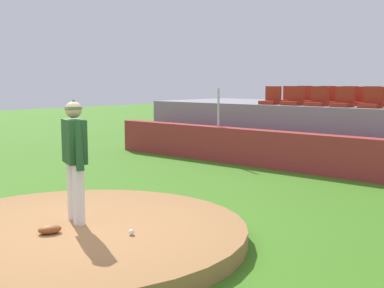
% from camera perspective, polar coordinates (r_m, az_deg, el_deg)
% --- Properties ---
extents(ground_plane, '(60.00, 60.00, 0.00)m').
position_cam_1_polar(ground_plane, '(7.23, -12.90, -10.69)').
color(ground_plane, '#3D771B').
extents(pitchers_mound, '(4.68, 4.68, 0.23)m').
position_cam_1_polar(pitchers_mound, '(7.19, -12.92, -9.83)').
color(pitchers_mound, '#A26E40').
rests_on(pitchers_mound, ground_plane).
extents(pitcher, '(0.72, 0.41, 1.71)m').
position_cam_1_polar(pitcher, '(7.19, -13.02, -0.82)').
color(pitcher, silver).
rests_on(pitcher, pitchers_mound).
extents(baseball, '(0.07, 0.07, 0.07)m').
position_cam_1_polar(baseball, '(6.63, -6.80, -9.80)').
color(baseball, white).
rests_on(baseball, pitchers_mound).
extents(fielding_glove, '(0.29, 0.35, 0.11)m').
position_cam_1_polar(fielding_glove, '(6.90, -15.66, -9.20)').
color(fielding_glove, brown).
rests_on(fielding_glove, pitchers_mound).
extents(brick_barrier, '(13.21, 0.40, 0.94)m').
position_cam_1_polar(brick_barrier, '(12.32, 13.83, -1.11)').
color(brick_barrier, '#A03030').
rests_on(brick_barrier, ground_plane).
extents(fence_post_left, '(0.06, 0.06, 1.04)m').
position_cam_1_polar(fence_post_left, '(13.85, 2.98, 4.09)').
color(fence_post_left, silver).
rests_on(fence_post_left, brick_barrier).
extents(bleacher_platform, '(12.55, 3.63, 1.54)m').
position_cam_1_polar(bleacher_platform, '(14.62, 18.58, 1.16)').
color(bleacher_platform, gray).
rests_on(bleacher_platform, ground_plane).
extents(stadium_chair_0, '(0.48, 0.44, 0.50)m').
position_cam_1_polar(stadium_chair_0, '(14.40, 8.87, 5.04)').
color(stadium_chair_0, maroon).
rests_on(stadium_chair_0, bleacher_platform).
extents(stadium_chair_1, '(0.48, 0.44, 0.50)m').
position_cam_1_polar(stadium_chair_1, '(14.01, 11.35, 4.93)').
color(stadium_chair_1, maroon).
rests_on(stadium_chair_1, bleacher_platform).
extents(stadium_chair_2, '(0.48, 0.44, 0.50)m').
position_cam_1_polar(stadium_chair_2, '(13.70, 13.91, 4.82)').
color(stadium_chair_2, maroon).
rests_on(stadium_chair_2, bleacher_platform).
extents(stadium_chair_3, '(0.48, 0.44, 0.50)m').
position_cam_1_polar(stadium_chair_3, '(13.36, 16.59, 4.68)').
color(stadium_chair_3, maroon).
rests_on(stadium_chair_3, bleacher_platform).
extents(stadium_chair_4, '(0.48, 0.44, 0.50)m').
position_cam_1_polar(stadium_chair_4, '(13.12, 19.47, 4.53)').
color(stadium_chair_4, maroon).
rests_on(stadium_chair_4, bleacher_platform).
extents(stadium_chair_7, '(0.48, 0.44, 0.50)m').
position_cam_1_polar(stadium_chair_7, '(15.17, 10.80, 5.10)').
color(stadium_chair_7, maroon).
rests_on(stadium_chair_7, bleacher_platform).
extents(stadium_chair_8, '(0.48, 0.44, 0.50)m').
position_cam_1_polar(stadium_chair_8, '(14.84, 13.14, 5.00)').
color(stadium_chair_8, maroon).
rests_on(stadium_chair_8, bleacher_platform).
extents(stadium_chair_9, '(0.48, 0.44, 0.50)m').
position_cam_1_polar(stadium_chair_9, '(14.48, 15.46, 4.88)').
color(stadium_chair_9, maroon).
rests_on(stadium_chair_9, bleacher_platform).
extents(stadium_chair_10, '(0.48, 0.44, 0.50)m').
position_cam_1_polar(stadium_chair_10, '(14.17, 18.16, 4.74)').
color(stadium_chair_10, maroon).
rests_on(stadium_chair_10, bleacher_platform).
extents(stadium_chair_14, '(0.48, 0.44, 0.50)m').
position_cam_1_polar(stadium_chair_14, '(15.91, 12.38, 5.15)').
color(stadium_chair_14, maroon).
rests_on(stadium_chair_14, bleacher_platform).
extents(stadium_chair_15, '(0.48, 0.44, 0.50)m').
position_cam_1_polar(stadium_chair_15, '(15.60, 14.73, 5.04)').
color(stadium_chair_15, maroon).
rests_on(stadium_chair_15, bleacher_platform).
extents(stadium_chair_16, '(0.48, 0.44, 0.50)m').
position_cam_1_polar(stadium_chair_16, '(15.27, 17.09, 4.93)').
color(stadium_chair_16, maroon).
rests_on(stadium_chair_16, bleacher_platform).
extents(stadium_chair_17, '(0.48, 0.44, 0.50)m').
position_cam_1_polar(stadium_chair_17, '(15.02, 19.38, 4.81)').
color(stadium_chair_17, maroon).
rests_on(stadium_chair_17, bleacher_platform).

